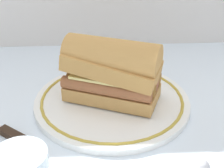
% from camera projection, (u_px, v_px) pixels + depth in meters
% --- Properties ---
extents(ground_plane, '(1.50, 1.50, 0.00)m').
position_uv_depth(ground_plane, '(124.00, 113.00, 0.61)').
color(ground_plane, silver).
extents(plate, '(0.30, 0.30, 0.01)m').
position_uv_depth(plate, '(112.00, 101.00, 0.63)').
color(plate, white).
rests_on(plate, ground_plane).
extents(sausage_sandwich, '(0.19, 0.15, 0.12)m').
position_uv_depth(sausage_sandwich, '(112.00, 70.00, 0.60)').
color(sausage_sandwich, '#BD894A').
rests_on(sausage_sandwich, plate).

